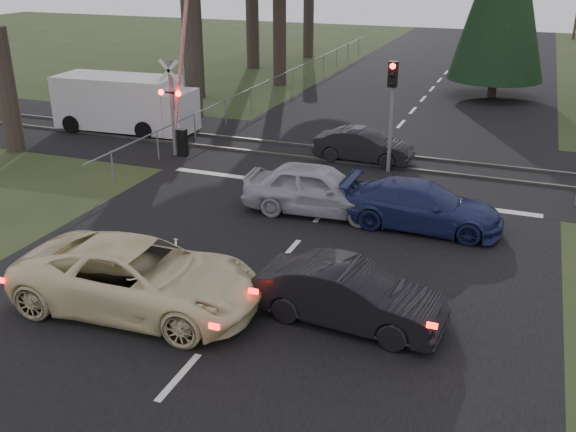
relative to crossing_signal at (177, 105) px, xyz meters
The scene contains 15 objects.
ground 12.37m from the crossing_signal, 53.38° to the right, with size 120.00×120.00×0.00m, color #253719.
road 7.56m from the crossing_signal, ahead, with size 14.00×100.00×0.01m, color black.
rail_corridor 7.88m from the crossing_signal, 16.92° to the left, with size 120.00×8.00×0.01m, color black.
stop_line 7.72m from the crossing_signal, 12.30° to the right, with size 13.00×0.35×0.00m, color silver.
rail_near 7.68m from the crossing_signal, 11.00° to the left, with size 120.00×0.12×0.10m, color #59544C.
rail_far 8.13m from the crossing_signal, 22.50° to the left, with size 120.00×0.12×0.10m, color #59544C.
crossing_signal is the anchor object (origin of this frame).
traffic_signal_center 8.36m from the crossing_signal, ahead, with size 0.32×0.48×4.10m.
fence_left 12.89m from the crossing_signal, 92.37° to the left, with size 0.10×36.00×1.20m, color slate, non-canonical shape.
cream_coupe 12.02m from the crossing_signal, 64.49° to the right, with size 2.65×5.74×1.59m, color beige.
dark_hatchback 13.85m from the crossing_signal, 44.65° to the right, with size 1.45×4.17×1.37m, color black.
silver_car 8.12m from the crossing_signal, 28.12° to the right, with size 1.86×4.62×1.57m, color #A9ABB1.
blue_sedan 11.10m from the crossing_signal, 20.10° to the right, with size 1.92×4.71×1.37m, color navy.
dark_car_far 7.47m from the crossing_signal, 15.14° to the left, with size 1.33×3.82×1.26m, color black.
white_van 4.90m from the crossing_signal, 147.88° to the left, with size 6.45×2.75×2.47m.
Camera 1 is at (5.67, -11.85, 7.67)m, focal length 40.00 mm.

